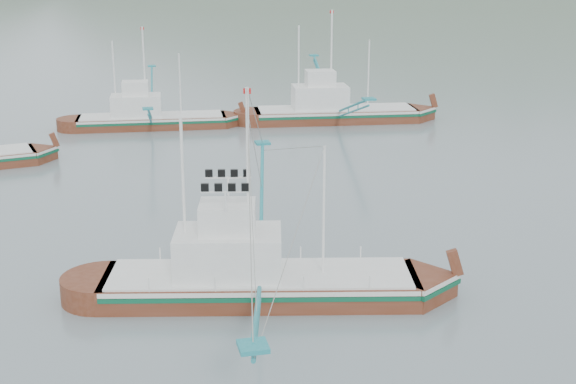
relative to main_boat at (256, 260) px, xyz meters
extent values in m
plane|color=slate|center=(2.68, -0.61, -1.82)|extent=(1200.00, 1200.00, 0.00)
cube|color=#572512|center=(0.16, -0.03, -1.64)|extent=(14.39, 6.48, 1.86)
cube|color=silver|center=(0.16, -0.03, -0.85)|extent=(14.13, 6.50, 0.20)
cube|color=#0B5032|center=(0.16, -0.03, -1.08)|extent=(14.13, 6.51, 0.20)
cube|color=silver|center=(0.16, -0.03, -0.66)|extent=(13.67, 6.16, 0.11)
cube|color=silver|center=(-1.20, 0.25, 0.31)|extent=(5.15, 3.86, 2.04)
cube|color=silver|center=(-1.20, 0.25, 1.98)|extent=(2.78, 2.49, 1.30)
cylinder|color=white|center=(-0.29, 0.06, 3.47)|extent=(0.15, 0.15, 8.35)
cylinder|color=white|center=(-3.02, 0.63, 2.84)|extent=(0.13, 0.13, 7.10)
cylinder|color=white|center=(2.89, -0.60, 2.21)|extent=(0.11, 0.11, 5.85)
cube|color=#572512|center=(14.38, 36.85, -1.63)|extent=(15.05, 5.41, 1.96)
cube|color=silver|center=(14.38, 36.85, -0.79)|extent=(14.76, 5.46, 0.22)
cube|color=#0B5032|center=(14.38, 36.85, -1.04)|extent=(14.76, 5.48, 0.22)
cube|color=silver|center=(14.38, 36.85, -0.60)|extent=(14.29, 5.14, 0.12)
cube|color=silver|center=(12.92, 37.00, 0.43)|extent=(5.20, 3.63, 2.16)
cube|color=silver|center=(12.92, 37.00, 2.20)|extent=(2.76, 2.41, 1.37)
cylinder|color=white|center=(13.89, 36.90, 3.77)|extent=(0.16, 0.16, 8.83)
cylinder|color=white|center=(10.96, 37.20, 3.11)|extent=(0.14, 0.14, 7.51)
cylinder|color=white|center=(17.31, 36.55, 2.44)|extent=(0.12, 0.12, 6.18)
cube|color=#572512|center=(-2.16, 37.96, -1.65)|extent=(13.13, 4.42, 1.72)
cube|color=silver|center=(-2.16, 37.96, -0.92)|extent=(12.88, 4.46, 0.19)
cube|color=#0B5032|center=(-2.16, 37.96, -1.14)|extent=(12.88, 4.48, 0.19)
cube|color=silver|center=(-2.16, 37.96, -0.75)|extent=(12.48, 4.19, 0.10)
cube|color=silver|center=(-3.45, 38.06, 0.15)|extent=(4.50, 3.07, 1.89)
cube|color=silver|center=(-3.45, 38.06, 1.70)|extent=(2.38, 2.06, 1.20)
cylinder|color=white|center=(-2.59, 37.99, 3.08)|extent=(0.14, 0.14, 7.74)
cylinder|color=white|center=(-5.16, 38.19, 2.50)|extent=(0.12, 0.12, 6.58)
cylinder|color=white|center=(0.42, 37.76, 1.92)|extent=(0.10, 0.10, 5.42)
camera|label=1|loc=(-6.01, -32.39, 12.95)|focal=50.00mm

